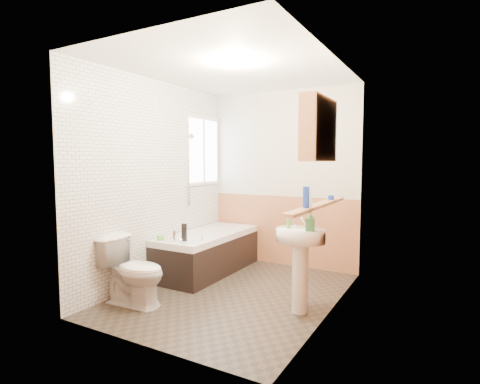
% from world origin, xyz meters
% --- Properties ---
extents(floor, '(2.80, 2.80, 0.00)m').
position_xyz_m(floor, '(0.00, 0.00, 0.00)').
color(floor, '#2D261F').
rests_on(floor, ground).
extents(ceiling, '(2.80, 2.80, 0.00)m').
position_xyz_m(ceiling, '(0.00, 0.00, 2.50)').
color(ceiling, white).
rests_on(ceiling, ground).
extents(wall_back, '(2.20, 0.02, 2.50)m').
position_xyz_m(wall_back, '(0.00, 1.41, 1.25)').
color(wall_back, beige).
rests_on(wall_back, ground).
extents(wall_front, '(2.20, 0.02, 2.50)m').
position_xyz_m(wall_front, '(0.00, -1.41, 1.25)').
color(wall_front, beige).
rests_on(wall_front, ground).
extents(wall_left, '(0.02, 2.80, 2.50)m').
position_xyz_m(wall_left, '(-1.11, 0.00, 1.25)').
color(wall_left, beige).
rests_on(wall_left, ground).
extents(wall_right, '(0.02, 2.80, 2.50)m').
position_xyz_m(wall_right, '(1.11, 0.00, 1.25)').
color(wall_right, beige).
rests_on(wall_right, ground).
extents(wainscot_right, '(0.01, 2.80, 1.00)m').
position_xyz_m(wainscot_right, '(1.09, 0.00, 0.50)').
color(wainscot_right, '#C37B50').
rests_on(wainscot_right, wall_right).
extents(wainscot_front, '(2.20, 0.01, 1.00)m').
position_xyz_m(wainscot_front, '(0.00, -1.39, 0.50)').
color(wainscot_front, '#C37B50').
rests_on(wainscot_front, wall_front).
extents(wainscot_back, '(2.20, 0.01, 1.00)m').
position_xyz_m(wainscot_back, '(0.00, 1.39, 0.50)').
color(wainscot_back, '#C37B50').
rests_on(wainscot_back, wall_back).
extents(tile_cladding_left, '(0.01, 2.80, 2.50)m').
position_xyz_m(tile_cladding_left, '(-1.09, 0.00, 1.25)').
color(tile_cladding_left, white).
rests_on(tile_cladding_left, wall_left).
extents(tile_return_back, '(0.75, 0.01, 1.50)m').
position_xyz_m(tile_return_back, '(-0.73, 1.39, 1.75)').
color(tile_return_back, white).
rests_on(tile_return_back, wall_back).
extents(window, '(0.03, 0.79, 0.99)m').
position_xyz_m(window, '(-1.06, 0.95, 1.65)').
color(window, white).
rests_on(window, wall_left).
extents(bathtub, '(0.70, 1.61, 0.68)m').
position_xyz_m(bathtub, '(-0.73, 0.56, 0.28)').
color(bathtub, black).
rests_on(bathtub, floor).
extents(shower_riser, '(0.10, 0.08, 1.15)m').
position_xyz_m(shower_riser, '(-1.04, 0.58, 1.56)').
color(shower_riser, silver).
rests_on(shower_riser, wall_left).
extents(toilet, '(0.75, 0.45, 0.71)m').
position_xyz_m(toilet, '(-0.76, -0.78, 0.35)').
color(toilet, white).
rests_on(toilet, floor).
extents(sink, '(0.49, 0.40, 0.95)m').
position_xyz_m(sink, '(0.84, -0.13, 0.60)').
color(sink, white).
rests_on(sink, floor).
extents(pine_shelf, '(0.10, 1.52, 0.03)m').
position_xyz_m(pine_shelf, '(1.04, -0.23, 1.10)').
color(pine_shelf, '#C37B50').
rests_on(pine_shelf, wall_right).
extents(medicine_cabinet, '(0.17, 0.65, 0.59)m').
position_xyz_m(medicine_cabinet, '(1.01, -0.17, 1.80)').
color(medicine_cabinet, '#C37B50').
rests_on(medicine_cabinet, wall_right).
extents(foam_can, '(0.06, 0.06, 0.18)m').
position_xyz_m(foam_can, '(1.04, -0.56, 1.20)').
color(foam_can, '#19339E').
rests_on(foam_can, pine_shelf).
extents(green_bottle, '(0.05, 0.05, 0.22)m').
position_xyz_m(green_bottle, '(1.04, -0.45, 1.22)').
color(green_bottle, silver).
rests_on(green_bottle, pine_shelf).
extents(black_jar, '(0.08, 0.08, 0.04)m').
position_xyz_m(black_jar, '(1.04, 0.20, 1.13)').
color(black_jar, '#19339E').
rests_on(black_jar, pine_shelf).
extents(soap_bottle, '(0.13, 0.20, 0.09)m').
position_xyz_m(soap_bottle, '(0.96, -0.19, 0.89)').
color(soap_bottle, '#388447').
rests_on(soap_bottle, sink).
extents(clear_bottle, '(0.04, 0.04, 0.10)m').
position_xyz_m(clear_bottle, '(0.72, -0.17, 0.89)').
color(clear_bottle, '#59C647').
rests_on(clear_bottle, sink).
extents(blue_gel, '(0.07, 0.05, 0.21)m').
position_xyz_m(blue_gel, '(-0.66, -0.04, 0.65)').
color(blue_gel, black).
rests_on(blue_gel, bathtub).
extents(cream_jar, '(0.11, 0.11, 0.06)m').
position_xyz_m(cream_jar, '(-0.94, -0.14, 0.57)').
color(cream_jar, '#59C647').
rests_on(cream_jar, bathtub).
extents(orange_bottle, '(0.03, 0.03, 0.09)m').
position_xyz_m(orange_bottle, '(-0.49, 0.09, 0.59)').
color(orange_bottle, silver).
rests_on(orange_bottle, bathtub).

